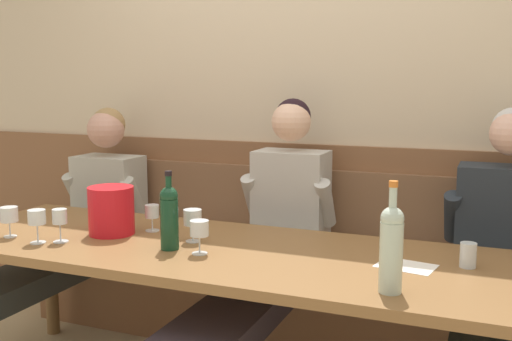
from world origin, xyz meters
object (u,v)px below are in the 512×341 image
object	(u,v)px
wall_bench	(287,294)
person_center_right_seat	(71,227)
wine_glass_mid_right	(37,218)
wine_glass_right_end	(9,216)
wine_glass_mid_left	(193,219)
water_tumbler_center	(468,255)
wine_glass_center_front	(152,213)
wine_bottle_clear_water	(391,246)
wine_glass_left_end	(199,230)
wine_glass_by_bottle	(60,219)
ice_bucket	(111,210)
wine_bottle_green_tall	(169,215)
dining_table	(230,264)
person_right_seat	(505,279)
person_center_left_seat	(267,245)

from	to	relation	value
wall_bench	person_center_right_seat	xyz separation A→B (m)	(-1.12, -0.37, 0.34)
wine_glass_mid_right	wine_glass_right_end	size ratio (longest dim) A/B	1.07
wine_glass_mid_left	water_tumbler_center	xyz separation A→B (m)	(1.12, 0.07, -0.05)
wine_glass_center_front	wine_glass_mid_right	distance (m)	0.50
wine_bottle_clear_water	wall_bench	bearing A→B (deg)	125.28
wine_glass_right_end	wine_glass_left_end	xyz separation A→B (m)	(0.91, 0.09, 0.00)
wine_glass_center_front	wine_glass_mid_left	size ratio (longest dim) A/B	0.87
wine_glass_center_front	water_tumbler_center	xyz separation A→B (m)	(1.38, -0.02, -0.04)
water_tumbler_center	wine_glass_by_bottle	bearing A→B (deg)	-169.89
ice_bucket	water_tumbler_center	distance (m)	1.53
person_center_right_seat	wine_glass_right_end	distance (m)	0.61
ice_bucket	wine_glass_mid_right	xyz separation A→B (m)	(-0.20, -0.25, -0.00)
wine_glass_center_front	wine_bottle_green_tall	bearing A→B (deg)	-45.63
dining_table	wine_glass_left_end	bearing A→B (deg)	-124.51
wall_bench	wine_glass_mid_left	distance (m)	0.90
ice_bucket	water_tumbler_center	size ratio (longest dim) A/B	2.32
wine_glass_left_end	person_right_seat	bearing A→B (deg)	22.19
person_center_right_seat	wine_glass_mid_left	world-z (taller)	person_center_right_seat
wine_glass_mid_left	wine_glass_mid_right	bearing A→B (deg)	-155.73
wine_glass_mid_left	wine_glass_by_bottle	size ratio (longest dim) A/B	0.98
wine_bottle_clear_water	wine_glass_left_end	distance (m)	0.80
person_center_right_seat	wall_bench	bearing A→B (deg)	18.11
wine_bottle_green_tall	wine_glass_right_end	world-z (taller)	wine_bottle_green_tall
dining_table	wine_bottle_green_tall	xyz separation A→B (m)	(-0.23, -0.11, 0.21)
wine_bottle_clear_water	person_center_right_seat	bearing A→B (deg)	160.93
person_right_seat	wine_glass_mid_left	xyz separation A→B (m)	(-1.26, -0.31, 0.20)
wine_glass_center_front	wine_glass_right_end	bearing A→B (deg)	-147.87
person_center_left_seat	wine_bottle_green_tall	xyz separation A→B (m)	(-0.25, -0.47, 0.22)
dining_table	wine_bottle_clear_water	bearing A→B (deg)	-21.11
person_center_right_seat	person_center_left_seat	distance (m)	1.14
person_center_right_seat	ice_bucket	size ratio (longest dim) A/B	6.08
wine_glass_mid_right	wine_glass_by_bottle	bearing A→B (deg)	32.50
person_center_right_seat	wine_glass_by_bottle	world-z (taller)	person_center_right_seat
wine_glass_right_end	person_center_right_seat	bearing A→B (deg)	103.11
wine_glass_center_front	wine_glass_mid_left	xyz separation A→B (m)	(0.26, -0.09, 0.02)
wall_bench	ice_bucket	xyz separation A→B (m)	(-0.60, -0.71, 0.55)
ice_bucket	wine_glass_left_end	bearing A→B (deg)	-14.30
wine_glass_left_end	person_center_right_seat	bearing A→B (deg)	155.36
wall_bench	wine_bottle_clear_water	distance (m)	1.36
person_center_left_seat	wine_glass_right_end	size ratio (longest dim) A/B	9.76
wine_glass_right_end	wine_glass_by_bottle	world-z (taller)	wine_glass_by_bottle
wine_glass_right_end	wine_glass_by_bottle	xyz separation A→B (m)	(0.27, 0.02, 0.01)
person_right_seat	water_tumbler_center	bearing A→B (deg)	-119.48
wall_bench	person_right_seat	bearing A→B (deg)	-19.39
water_tumbler_center	wine_glass_mid_left	bearing A→B (deg)	-176.36
person_center_left_seat	ice_bucket	bearing A→B (deg)	-150.33
wine_bottle_clear_water	wine_glass_left_end	xyz separation A→B (m)	(-0.78, 0.15, -0.06)
wine_glass_mid_right	wine_glass_right_end	distance (m)	0.19
water_tumbler_center	person_center_right_seat	bearing A→B (deg)	173.01
wine_glass_center_front	wine_glass_mid_left	bearing A→B (deg)	-19.58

